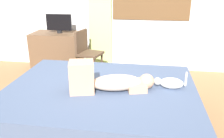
{
  "coord_description": "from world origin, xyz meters",
  "views": [
    {
      "loc": [
        0.5,
        -2.35,
        1.66
      ],
      "look_at": [
        0.09,
        0.31,
        0.67
      ],
      "focal_mm": 38.33,
      "sensor_mm": 36.0,
      "label": 1
    }
  ],
  "objects_px": {
    "bed": "(101,107)",
    "desk": "(57,52)",
    "cat": "(170,83)",
    "tv_monitor": "(59,23)",
    "person_lying": "(108,81)",
    "chair_by_desk": "(86,51)",
    "cup": "(68,29)"
  },
  "relations": [
    {
      "from": "person_lying",
      "to": "cat",
      "type": "distance_m",
      "value": 0.7
    },
    {
      "from": "bed",
      "to": "cup",
      "type": "relative_size",
      "value": 24.09
    },
    {
      "from": "desk",
      "to": "chair_by_desk",
      "type": "height_order",
      "value": "chair_by_desk"
    },
    {
      "from": "cup",
      "to": "bed",
      "type": "bearing_deg",
      "value": -62.57
    },
    {
      "from": "desk",
      "to": "tv_monitor",
      "type": "relative_size",
      "value": 1.87
    },
    {
      "from": "person_lying",
      "to": "chair_by_desk",
      "type": "distance_m",
      "value": 1.68
    },
    {
      "from": "cat",
      "to": "tv_monitor",
      "type": "relative_size",
      "value": 0.75
    },
    {
      "from": "desk",
      "to": "cup",
      "type": "xyz_separation_m",
      "value": [
        0.18,
        0.21,
        0.42
      ]
    },
    {
      "from": "bed",
      "to": "cat",
      "type": "height_order",
      "value": "cat"
    },
    {
      "from": "person_lying",
      "to": "desk",
      "type": "distance_m",
      "value": 2.29
    },
    {
      "from": "bed",
      "to": "chair_by_desk",
      "type": "xyz_separation_m",
      "value": [
        -0.55,
        1.48,
        0.25
      ]
    },
    {
      "from": "bed",
      "to": "desk",
      "type": "height_order",
      "value": "desk"
    },
    {
      "from": "desk",
      "to": "bed",
      "type": "bearing_deg",
      "value": -55.76
    },
    {
      "from": "cat",
      "to": "cup",
      "type": "relative_size",
      "value": 3.87
    },
    {
      "from": "chair_by_desk",
      "to": "bed",
      "type": "bearing_deg",
      "value": -69.56
    },
    {
      "from": "bed",
      "to": "cup",
      "type": "distance_m",
      "value": 2.31
    },
    {
      "from": "tv_monitor",
      "to": "chair_by_desk",
      "type": "bearing_deg",
      "value": -28.02
    },
    {
      "from": "person_lying",
      "to": "desk",
      "type": "height_order",
      "value": "person_lying"
    },
    {
      "from": "bed",
      "to": "tv_monitor",
      "type": "distance_m",
      "value": 2.22
    },
    {
      "from": "cup",
      "to": "chair_by_desk",
      "type": "relative_size",
      "value": 0.11
    },
    {
      "from": "desk",
      "to": "cat",
      "type": "bearing_deg",
      "value": -40.68
    },
    {
      "from": "cat",
      "to": "desk",
      "type": "relative_size",
      "value": 0.4
    },
    {
      "from": "tv_monitor",
      "to": "desk",
      "type": "bearing_deg",
      "value": 180.0
    },
    {
      "from": "chair_by_desk",
      "to": "cat",
      "type": "bearing_deg",
      "value": -46.54
    },
    {
      "from": "person_lying",
      "to": "desk",
      "type": "relative_size",
      "value": 1.04
    },
    {
      "from": "cat",
      "to": "tv_monitor",
      "type": "bearing_deg",
      "value": 138.19
    },
    {
      "from": "tv_monitor",
      "to": "cup",
      "type": "distance_m",
      "value": 0.27
    },
    {
      "from": "person_lying",
      "to": "cup",
      "type": "relative_size",
      "value": 10.13
    },
    {
      "from": "bed",
      "to": "desk",
      "type": "xyz_separation_m",
      "value": [
        -1.22,
        1.79,
        0.12
      ]
    },
    {
      "from": "person_lying",
      "to": "chair_by_desk",
      "type": "height_order",
      "value": "chair_by_desk"
    },
    {
      "from": "bed",
      "to": "cup",
      "type": "height_order",
      "value": "cup"
    },
    {
      "from": "bed",
      "to": "chair_by_desk",
      "type": "distance_m",
      "value": 1.6
    }
  ]
}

